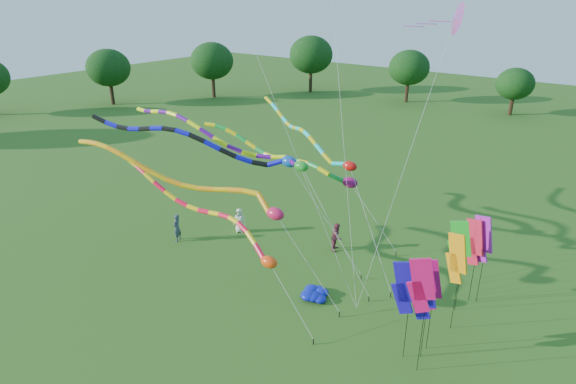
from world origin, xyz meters
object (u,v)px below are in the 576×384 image
Objects in this scene: tube_kite_red at (212,218)px; person_a at (240,220)px; tube_kite_orange at (195,183)px; person_c at (337,237)px; person_b at (177,228)px; blue_nylon_heap at (317,292)px.

tube_kite_red is 8.66× the size of person_a.
person_a is at bearing 100.54° from tube_kite_orange.
tube_kite_orange is at bearing 130.69° from person_c.
person_a is at bearing 123.60° from person_b.
person_b is (-10.31, -0.35, 0.64)m from blue_nylon_heap.
tube_kite_orange is at bearing -99.65° from person_a.
person_b is at bearing 169.46° from tube_kite_red.
tube_kite_red is 8.10m from person_c.
tube_kite_orange reaches higher than blue_nylon_heap.
tube_kite_orange is (-0.95, -0.12, 1.76)m from tube_kite_red.
blue_nylon_heap is at bearing 30.05° from tube_kite_red.
tube_kite_orange is at bearing -164.74° from tube_kite_red.
person_b reaches higher than person_a.
person_c is at bearing 48.03° from tube_kite_orange.
tube_kite_red is at bearing -158.06° from blue_nylon_heap.
person_b is 1.02× the size of person_c.
person_a is at bearing 127.92° from tube_kite_red.
person_c is (8.53, 5.06, -0.01)m from person_b.
blue_nylon_heap is (5.16, 2.08, -3.46)m from tube_kite_red.
blue_nylon_heap is 8.53m from person_a.
person_b is at bearing -155.51° from person_a.
tube_kite_orange is 7.14m from person_a.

